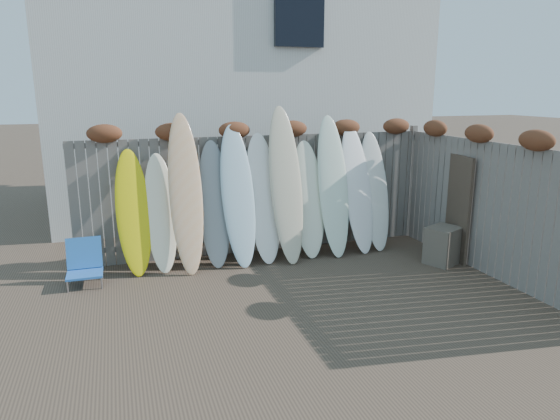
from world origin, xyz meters
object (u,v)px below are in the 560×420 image
object	(u,v)px
lattice_panel	(451,206)
surfboard_0	(133,212)
wooden_crate	(443,245)
beach_chair	(84,263)

from	to	relation	value
lattice_panel	surfboard_0	distance (m)	5.14
wooden_crate	surfboard_0	world-z (taller)	surfboard_0
beach_chair	surfboard_0	size ratio (longest dim) A/B	0.33
beach_chair	wooden_crate	world-z (taller)	beach_chair
beach_chair	wooden_crate	distance (m)	5.52
beach_chair	surfboard_0	world-z (taller)	surfboard_0
lattice_panel	surfboard_0	size ratio (longest dim) A/B	0.88
beach_chair	lattice_panel	size ratio (longest dim) A/B	0.38
wooden_crate	beach_chair	bearing A→B (deg)	170.69
surfboard_0	beach_chair	bearing A→B (deg)	-162.03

